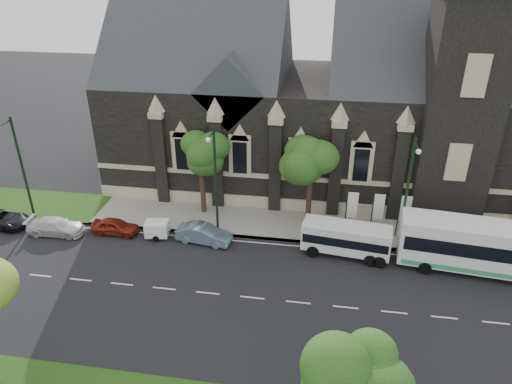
% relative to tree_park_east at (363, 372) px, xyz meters
% --- Properties ---
extents(ground, '(160.00, 160.00, 0.00)m').
position_rel_tree_park_east_xyz_m(ground, '(-6.18, 9.32, -4.62)').
color(ground, black).
rests_on(ground, ground).
extents(sidewalk, '(80.00, 5.00, 0.15)m').
position_rel_tree_park_east_xyz_m(sidewalk, '(-6.18, 18.82, -4.54)').
color(sidewalk, gray).
rests_on(sidewalk, ground).
extents(museum, '(40.00, 17.70, 29.90)m').
position_rel_tree_park_east_xyz_m(museum, '(-1.06, 28.10, 3.55)').
color(museum, black).
rests_on(museum, ground).
extents(tree_park_east, '(3.40, 3.40, 6.28)m').
position_rel_tree_park_east_xyz_m(tree_park_east, '(0.00, 0.00, 0.00)').
color(tree_park_east, black).
rests_on(tree_park_east, ground).
extents(tree_walk_right, '(4.08, 4.08, 7.80)m').
position_rel_tree_park_east_xyz_m(tree_walk_right, '(-2.96, 20.04, 1.20)').
color(tree_walk_right, black).
rests_on(tree_walk_right, ground).
extents(tree_walk_left, '(3.91, 3.91, 7.64)m').
position_rel_tree_park_east_xyz_m(tree_walk_left, '(-11.97, 20.03, 1.12)').
color(tree_walk_left, black).
rests_on(tree_walk_left, ground).
extents(street_lamp_near, '(0.36, 1.88, 9.00)m').
position_rel_tree_park_east_xyz_m(street_lamp_near, '(3.82, 16.42, 0.49)').
color(street_lamp_near, black).
rests_on(street_lamp_near, ground).
extents(street_lamp_mid, '(0.36, 1.88, 9.00)m').
position_rel_tree_park_east_xyz_m(street_lamp_mid, '(-10.18, 16.42, 0.49)').
color(street_lamp_mid, black).
rests_on(street_lamp_mid, ground).
extents(street_lamp_far, '(0.36, 1.88, 9.00)m').
position_rel_tree_park_east_xyz_m(street_lamp_far, '(-26.18, 16.42, 0.49)').
color(street_lamp_far, black).
rests_on(street_lamp_far, ground).
extents(banner_flag_left, '(0.90, 0.10, 4.00)m').
position_rel_tree_park_east_xyz_m(banner_flag_left, '(0.11, 18.32, -2.24)').
color(banner_flag_left, black).
rests_on(banner_flag_left, ground).
extents(banner_flag_center, '(0.90, 0.10, 4.00)m').
position_rel_tree_park_east_xyz_m(banner_flag_center, '(2.11, 18.32, -2.24)').
color(banner_flag_center, black).
rests_on(banner_flag_center, ground).
extents(banner_flag_right, '(0.90, 0.10, 4.00)m').
position_rel_tree_park_east_xyz_m(banner_flag_right, '(4.11, 18.32, -2.24)').
color(banner_flag_right, black).
rests_on(banner_flag_right, ground).
extents(tour_coach, '(12.96, 4.07, 3.72)m').
position_rel_tree_park_east_xyz_m(tour_coach, '(9.90, 14.59, -2.60)').
color(tour_coach, white).
rests_on(tour_coach, ground).
extents(shuttle_bus, '(6.59, 2.99, 2.46)m').
position_rel_tree_park_east_xyz_m(shuttle_bus, '(-0.15, 15.31, -3.18)').
color(shuttle_bus, white).
rests_on(shuttle_bus, ground).
extents(box_trailer, '(2.63, 1.55, 1.37)m').
position_rel_tree_park_east_xyz_m(box_trailer, '(-14.79, 15.41, -3.84)').
color(box_trailer, white).
rests_on(box_trailer, ground).
extents(sedan, '(4.48, 2.07, 1.42)m').
position_rel_tree_park_east_xyz_m(sedan, '(-10.98, 15.33, -3.91)').
color(sedan, '#7191A4').
rests_on(sedan, ground).
extents(car_far_red, '(3.79, 1.58, 1.28)m').
position_rel_tree_park_east_xyz_m(car_far_red, '(-18.32, 15.42, -3.98)').
color(car_far_red, maroon).
rests_on(car_far_red, ground).
extents(car_far_white, '(4.61, 2.02, 1.32)m').
position_rel_tree_park_east_xyz_m(car_far_white, '(-22.97, 14.63, -3.96)').
color(car_far_white, silver).
rests_on(car_far_white, ground).
extents(car_far_black, '(4.86, 2.44, 1.32)m').
position_rel_tree_park_east_xyz_m(car_far_black, '(-28.12, 15.04, -3.96)').
color(car_far_black, black).
rests_on(car_far_black, ground).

